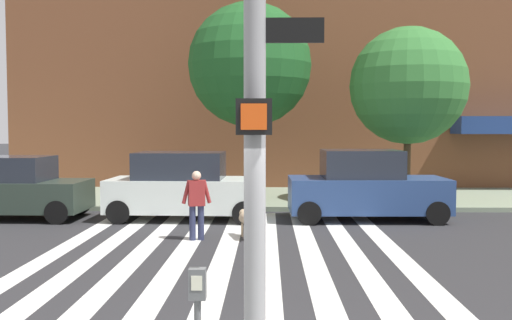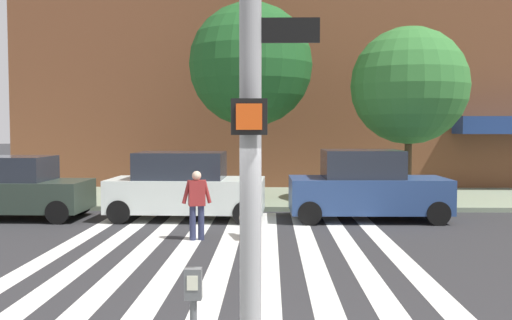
{
  "view_description": "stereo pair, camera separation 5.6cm",
  "coord_description": "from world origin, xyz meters",
  "views": [
    {
      "loc": [
        0.2,
        -5.42,
        2.67
      ],
      "look_at": [
        -0.06,
        7.17,
        1.95
      ],
      "focal_mm": 40.44,
      "sensor_mm": 36.0,
      "label": 1
    },
    {
      "loc": [
        0.26,
        -5.42,
        2.67
      ],
      "look_at": [
        -0.06,
        7.17,
        1.95
      ],
      "focal_mm": 40.44,
      "sensor_mm": 36.0,
      "label": 2
    }
  ],
  "objects": [
    {
      "name": "street_tree_nearest",
      "position": [
        -0.44,
        14.76,
        4.83
      ],
      "size": [
        4.3,
        4.3,
        6.84
      ],
      "color": "#4C3823",
      "rests_on": "sidewalk_far"
    },
    {
      "name": "pedestrian_dog_walker",
      "position": [
        -1.48,
        8.04,
        0.93
      ],
      "size": [
        0.7,
        0.33,
        1.64
      ],
      "color": "#282D4C",
      "rests_on": "ground_plane"
    },
    {
      "name": "crosswalk_stripes",
      "position": [
        -0.7,
        6.32,
        0.0
      ],
      "size": [
        7.65,
        12.04,
        0.01
      ],
      "color": "silver",
      "rests_on": "ground_plane"
    },
    {
      "name": "traffic_light_pole",
      "position": [
        0.1,
        -0.78,
        3.52
      ],
      "size": [
        0.74,
        0.46,
        5.8
      ],
      "color": "gray",
      "rests_on": "sidewalk_near"
    },
    {
      "name": "parked_car_third_in_line",
      "position": [
        3.01,
        11.1,
        0.95
      ],
      "size": [
        4.49,
        2.1,
        2.02
      ],
      "color": "navy",
      "rests_on": "ground_plane"
    },
    {
      "name": "parked_car_near_curb",
      "position": [
        -7.37,
        11.1,
        0.9
      ],
      "size": [
        4.45,
        2.06,
        1.82
      ],
      "color": "#2C3A30",
      "rests_on": "ground_plane"
    },
    {
      "name": "street_tree_middle",
      "position": [
        4.88,
        14.01,
        4.05
      ],
      "size": [
        3.91,
        3.91,
        5.86
      ],
      "color": "#4C3823",
      "rests_on": "sidewalk_far"
    },
    {
      "name": "ground_plane",
      "position": [
        0.0,
        6.32,
        0.0
      ],
      "size": [
        160.0,
        160.0,
        0.0
      ],
      "primitive_type": "plane",
      "color": "#2B2B2D"
    },
    {
      "name": "parked_car_behind_first",
      "position": [
        -2.21,
        11.1,
        0.94
      ],
      "size": [
        4.49,
        2.12,
        1.95
      ],
      "color": "silver",
      "rests_on": "ground_plane"
    },
    {
      "name": "dog_on_leash",
      "position": [
        -0.31,
        8.3,
        0.44
      ],
      "size": [
        0.46,
        1.13,
        0.65
      ],
      "color": "tan",
      "rests_on": "ground_plane"
    },
    {
      "name": "sidewalk_far",
      "position": [
        0.0,
        15.64,
        0.07
      ],
      "size": [
        80.0,
        6.0,
        0.15
      ],
      "primitive_type": "cube",
      "color": "gray",
      "rests_on": "ground_plane"
    }
  ]
}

